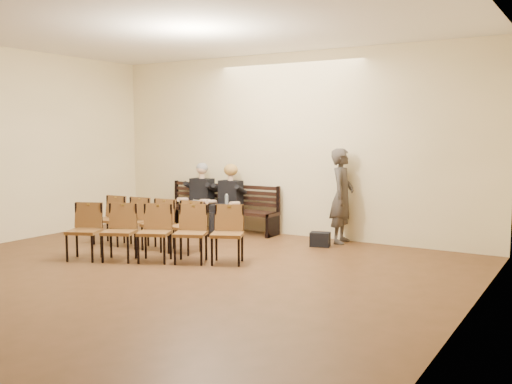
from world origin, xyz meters
TOP-DOWN VIEW (x-y plane):
  - ground at (0.00, 0.00)m, footprint 10.00×10.00m
  - room_walls at (0.00, 0.79)m, footprint 8.02×10.01m
  - bench at (-1.41, 4.65)m, footprint 2.60×0.90m
  - seated_man at (-1.82, 4.53)m, footprint 0.57×0.78m
  - seated_woman at (-1.11, 4.53)m, footprint 0.55×0.77m
  - laptop at (-1.79, 4.39)m, footprint 0.34×0.28m
  - water_bottle at (-0.95, 4.25)m, footprint 0.07×0.07m
  - bag at (1.03, 4.24)m, footprint 0.39×0.31m
  - passerby at (1.22, 4.75)m, footprint 0.56×0.77m
  - chair_row_front at (-1.48, 2.54)m, footprint 2.11×0.59m
  - chair_row_back at (-0.65, 1.84)m, footprint 2.69×1.58m

SIDE VIEW (x-z plane):
  - ground at x=0.00m, z-range 0.00..0.00m
  - bag at x=1.03m, z-range 0.00..0.25m
  - bench at x=-1.41m, z-range 0.00..0.45m
  - chair_row_front at x=-1.48m, z-range 0.00..0.86m
  - chair_row_back at x=-0.65m, z-range 0.00..0.89m
  - laptop at x=-1.79m, z-range 0.45..0.68m
  - water_bottle at x=-0.95m, z-range 0.45..0.68m
  - seated_woman at x=-1.11m, z-range 0.00..1.29m
  - seated_man at x=-1.82m, z-range 0.00..1.36m
  - passerby at x=1.22m, z-range 0.00..1.96m
  - room_walls at x=0.00m, z-range 0.78..4.29m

